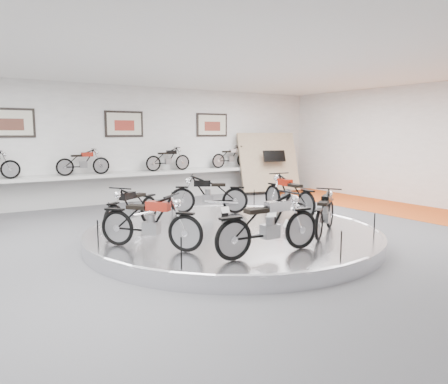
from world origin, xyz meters
TOP-DOWN VIEW (x-y plane):
  - floor at (0.00, 0.00)m, footprint 16.00×16.00m
  - ceiling at (0.00, 0.00)m, footprint 16.00×16.00m
  - wall_back at (0.00, 7.00)m, footprint 16.00×0.00m
  - orange_carpet_strip at (6.80, 0.00)m, footprint 2.40×12.60m
  - dado_band at (0.00, 6.98)m, footprint 15.68×0.04m
  - display_platform at (0.00, 0.30)m, footprint 6.40×6.40m
  - platform_rim at (0.00, 0.30)m, footprint 6.40×6.40m
  - shelf at (0.00, 6.70)m, footprint 11.00×0.55m
  - poster_left at (-3.50, 6.96)m, footprint 1.35×0.06m
  - poster_center at (0.00, 6.96)m, footprint 1.35×0.06m
  - poster_right at (3.50, 6.96)m, footprint 1.35×0.06m
  - display_panel at (5.60, 6.10)m, footprint 2.56×1.52m
  - shelf_bike_b at (-1.50, 6.70)m, footprint 1.22×0.43m
  - shelf_bike_c at (1.50, 6.70)m, footprint 1.22×0.43m
  - shelf_bike_d at (4.20, 6.70)m, footprint 1.22×0.43m
  - bike_a at (2.19, 0.98)m, footprint 0.77×1.84m
  - bike_b at (0.51, 2.20)m, footprint 1.81×1.45m
  - bike_c at (-1.84, 1.55)m, footprint 1.69×1.39m
  - bike_d at (-2.18, -0.26)m, footprint 1.57×1.75m
  - bike_e at (-0.61, -1.72)m, footprint 1.86×0.70m
  - bike_f at (1.36, -1.13)m, footprint 1.62×1.34m

SIDE VIEW (x-z plane):
  - floor at x=0.00m, z-range 0.00..0.00m
  - orange_carpet_strip at x=6.80m, z-range 0.00..0.01m
  - display_platform at x=0.00m, z-range 0.00..0.30m
  - platform_rim at x=0.00m, z-range 0.22..0.32m
  - dado_band at x=0.00m, z-range 0.00..1.10m
  - bike_f at x=1.36m, z-range 0.30..1.23m
  - bike_c at x=-1.84m, z-range 0.30..1.27m
  - bike_b at x=0.51m, z-range 0.30..1.33m
  - bike_d at x=-2.18m, z-range 0.30..1.33m
  - bike_a at x=2.19m, z-range 0.30..1.36m
  - bike_e at x=-0.61m, z-range 0.30..1.38m
  - shelf at x=0.00m, z-range 0.95..1.05m
  - display_panel at x=5.60m, z-range 0.10..2.40m
  - shelf_bike_b at x=-1.50m, z-range 1.05..1.78m
  - shelf_bike_c at x=1.50m, z-range 1.05..1.78m
  - shelf_bike_d at x=4.20m, z-range 1.05..1.78m
  - wall_back at x=0.00m, z-range -6.00..10.00m
  - poster_left at x=-3.50m, z-range 2.26..3.14m
  - poster_center at x=0.00m, z-range 2.26..3.14m
  - poster_right at x=3.50m, z-range 2.26..3.14m
  - ceiling at x=0.00m, z-range 4.00..4.00m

